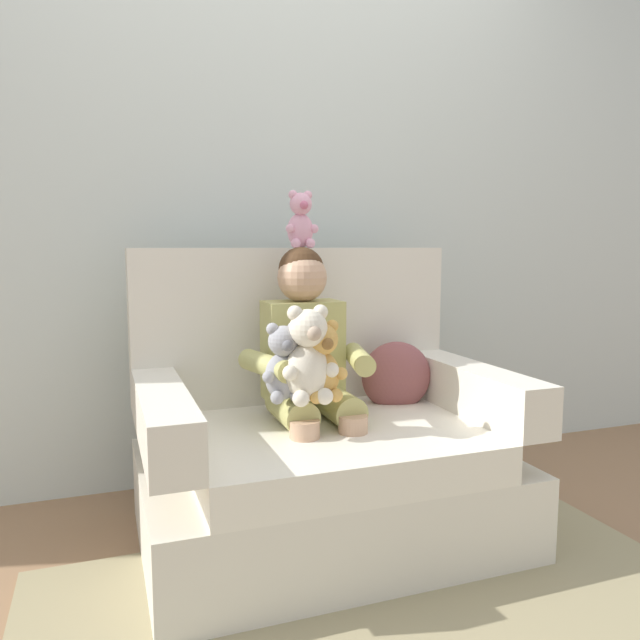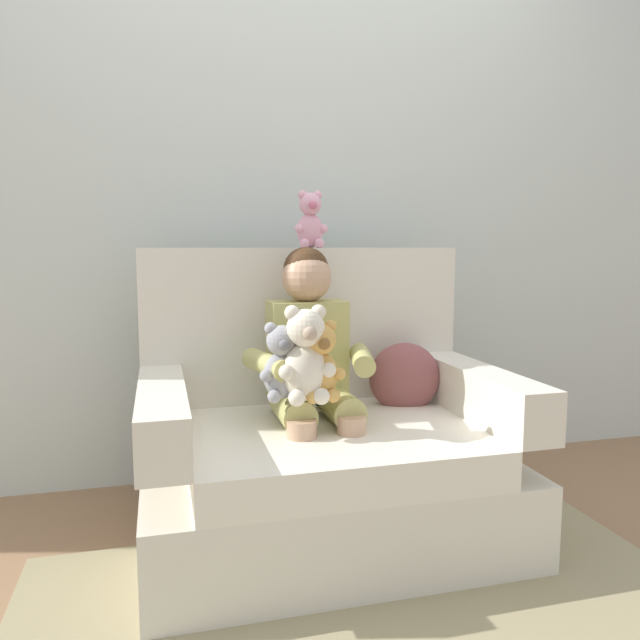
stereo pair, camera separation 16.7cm
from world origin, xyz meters
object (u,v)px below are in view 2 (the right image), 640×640
plush_cream (306,357)px  throw_pillow (404,378)px  plush_grey (282,364)px  plush_pink_on_backrest (310,221)px  plush_honey (320,363)px  seated_child (311,357)px  armchair (323,446)px

plush_cream → throw_pillow: bearing=10.1°
plush_grey → plush_pink_on_backrest: 0.65m
plush_pink_on_backrest → throw_pillow: 0.68m
plush_pink_on_backrest → throw_pillow: (0.31, -0.19, -0.57)m
plush_honey → throw_pillow: (0.39, 0.27, -0.12)m
throw_pillow → plush_cream: bearing=-147.8°
seated_child → plush_grey: 0.19m
armchair → seated_child: size_ratio=1.45×
throw_pillow → plush_pink_on_backrest: bearing=148.2°
armchair → plush_grey: (-0.17, -0.13, 0.32)m
plush_pink_on_backrest → throw_pillow: bearing=-27.9°
plush_cream → plush_pink_on_backrest: (0.13, 0.47, 0.43)m
plush_grey → plush_pink_on_backrest: bearing=44.5°
armchair → throw_pillow: size_ratio=4.60×
armchair → plush_pink_on_backrest: 0.83m
plush_cream → throw_pillow: (0.44, 0.28, -0.15)m
plush_honey → plush_grey: size_ratio=1.03×
armchair → throw_pillow: armchair is taller
armchair → plush_grey: armchair is taller
armchair → plush_pink_on_backrest: (0.03, 0.29, 0.77)m
armchair → seated_child: (-0.04, 0.01, 0.31)m
plush_honey → throw_pillow: 0.49m
armchair → plush_cream: size_ratio=4.01×
plush_grey → throw_pillow: bearing=4.2°
plush_pink_on_backrest → plush_honey: bearing=-96.4°
plush_grey → throw_pillow: plush_grey is taller
seated_child → throw_pillow: seated_child is taller
plush_cream → plush_pink_on_backrest: plush_pink_on_backrest is taller
throw_pillow → seated_child: bearing=-165.9°
plush_grey → armchair: bearing=17.7°
plush_honey → plush_grey: plush_honey is taller
plush_honey → plush_cream: plush_cream is taller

